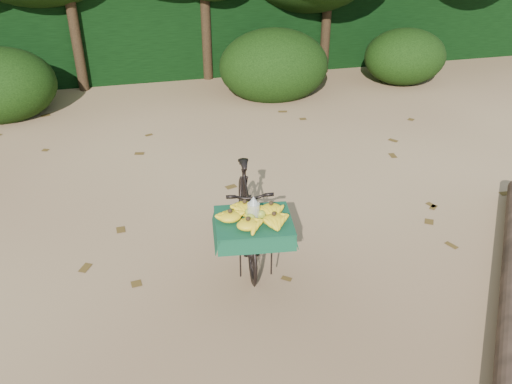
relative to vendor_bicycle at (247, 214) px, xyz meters
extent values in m
plane|color=tan|center=(0.00, 0.26, -0.47)|extent=(80.00, 80.00, 0.00)
imported|color=black|center=(0.00, 0.02, -0.01)|extent=(0.60, 1.57, 0.92)
cube|color=black|center=(-0.07, -0.57, 0.28)|extent=(0.38, 0.44, 0.02)
cube|color=#13482A|center=(-0.07, -0.57, 0.30)|extent=(0.72, 0.62, 0.01)
ellipsoid|color=olive|center=(0.00, -0.58, 0.34)|extent=(0.09, 0.07, 0.10)
ellipsoid|color=olive|center=(-0.09, -0.52, 0.34)|extent=(0.09, 0.07, 0.10)
ellipsoid|color=olive|center=(-0.10, -0.62, 0.34)|extent=(0.09, 0.07, 0.10)
cylinder|color=#EAE5C6|center=(-0.07, -0.56, 0.39)|extent=(0.11, 0.11, 0.14)
cube|color=black|center=(0.00, 6.56, 0.43)|extent=(26.00, 1.80, 1.80)
camera|label=1|loc=(-0.96, -4.40, 2.85)|focal=38.00mm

